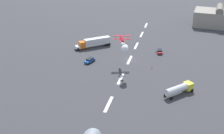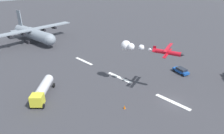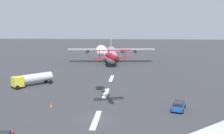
{
  "view_description": "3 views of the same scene",
  "coord_description": "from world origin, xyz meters",
  "px_view_note": "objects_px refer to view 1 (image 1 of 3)",
  "views": [
    {
      "loc": [
        90.23,
        15.92,
        40.39
      ],
      "look_at": [
        16.84,
        -2.5,
        4.53
      ],
      "focal_mm": 43.2,
      "sensor_mm": 36.0,
      "label": 1
    },
    {
      "loc": [
        -15.94,
        33.15,
        23.84
      ],
      "look_at": [
        18.14,
        0.0,
        2.06
      ],
      "focal_mm": 31.83,
      "sensor_mm": 36.0,
      "label": 2
    },
    {
      "loc": [
        -36.89,
        -5.33,
        14.6
      ],
      "look_at": [
        4.01,
        -2.2,
        7.68
      ],
      "focal_mm": 40.36,
      "sensor_mm": 36.0,
      "label": 3
    }
  ],
  "objects_px": {
    "followme_car_yellow": "(90,60)",
    "airport_staff_sedan": "(160,51)",
    "traffic_cone_far": "(152,68)",
    "fuel_tanker_truck": "(179,89)",
    "semi_truck_orange": "(94,42)",
    "stunt_biplane_red": "(124,45)",
    "traffic_cone_near": "(156,52)"
  },
  "relations": [
    {
      "from": "fuel_tanker_truck",
      "to": "traffic_cone_far",
      "type": "bearing_deg",
      "value": -147.94
    },
    {
      "from": "semi_truck_orange",
      "to": "followme_car_yellow",
      "type": "height_order",
      "value": "semi_truck_orange"
    },
    {
      "from": "stunt_biplane_red",
      "to": "fuel_tanker_truck",
      "type": "bearing_deg",
      "value": 60.23
    },
    {
      "from": "followme_car_yellow",
      "to": "fuel_tanker_truck",
      "type": "bearing_deg",
      "value": 64.89
    },
    {
      "from": "stunt_biplane_red",
      "to": "traffic_cone_far",
      "type": "height_order",
      "value": "stunt_biplane_red"
    },
    {
      "from": "fuel_tanker_truck",
      "to": "traffic_cone_near",
      "type": "height_order",
      "value": "fuel_tanker_truck"
    },
    {
      "from": "semi_truck_orange",
      "to": "traffic_cone_near",
      "type": "height_order",
      "value": "semi_truck_orange"
    },
    {
      "from": "fuel_tanker_truck",
      "to": "followme_car_yellow",
      "type": "relative_size",
      "value": 1.76
    },
    {
      "from": "stunt_biplane_red",
      "to": "semi_truck_orange",
      "type": "bearing_deg",
      "value": -139.71
    },
    {
      "from": "fuel_tanker_truck",
      "to": "traffic_cone_far",
      "type": "distance_m",
      "value": 17.88
    },
    {
      "from": "fuel_tanker_truck",
      "to": "airport_staff_sedan",
      "type": "xyz_separation_m",
      "value": [
        -29.88,
        -8.12,
        -0.94
      ]
    },
    {
      "from": "semi_truck_orange",
      "to": "airport_staff_sedan",
      "type": "bearing_deg",
      "value": 89.61
    },
    {
      "from": "followme_car_yellow",
      "to": "airport_staff_sedan",
      "type": "bearing_deg",
      "value": 121.95
    },
    {
      "from": "semi_truck_orange",
      "to": "followme_car_yellow",
      "type": "distance_m",
      "value": 15.44
    },
    {
      "from": "followme_car_yellow",
      "to": "traffic_cone_far",
      "type": "height_order",
      "value": "followme_car_yellow"
    },
    {
      "from": "traffic_cone_far",
      "to": "airport_staff_sedan",
      "type": "bearing_deg",
      "value": 174.79
    },
    {
      "from": "followme_car_yellow",
      "to": "traffic_cone_near",
      "type": "relative_size",
      "value": 6.52
    },
    {
      "from": "traffic_cone_near",
      "to": "stunt_biplane_red",
      "type": "bearing_deg",
      "value": -24.72
    },
    {
      "from": "stunt_biplane_red",
      "to": "traffic_cone_near",
      "type": "xyz_separation_m",
      "value": [
        -19.61,
        9.03,
        -9.06
      ]
    },
    {
      "from": "semi_truck_orange",
      "to": "traffic_cone_near",
      "type": "bearing_deg",
      "value": 90.43
    },
    {
      "from": "traffic_cone_far",
      "to": "traffic_cone_near",
      "type": "bearing_deg",
      "value": -179.53
    },
    {
      "from": "stunt_biplane_red",
      "to": "semi_truck_orange",
      "type": "height_order",
      "value": "stunt_biplane_red"
    },
    {
      "from": "stunt_biplane_red",
      "to": "traffic_cone_near",
      "type": "relative_size",
      "value": 18.19
    },
    {
      "from": "semi_truck_orange",
      "to": "fuel_tanker_truck",
      "type": "relative_size",
      "value": 1.54
    },
    {
      "from": "followme_car_yellow",
      "to": "traffic_cone_near",
      "type": "height_order",
      "value": "followme_car_yellow"
    },
    {
      "from": "semi_truck_orange",
      "to": "followme_car_yellow",
      "type": "relative_size",
      "value": 2.71
    },
    {
      "from": "fuel_tanker_truck",
      "to": "traffic_cone_far",
      "type": "height_order",
      "value": "fuel_tanker_truck"
    },
    {
      "from": "followme_car_yellow",
      "to": "stunt_biplane_red",
      "type": "bearing_deg",
      "value": 72.01
    },
    {
      "from": "semi_truck_orange",
      "to": "stunt_biplane_red",
      "type": "bearing_deg",
      "value": 40.29
    },
    {
      "from": "airport_staff_sedan",
      "to": "traffic_cone_far",
      "type": "distance_m",
      "value": 14.84
    },
    {
      "from": "airport_staff_sedan",
      "to": "traffic_cone_far",
      "type": "height_order",
      "value": "airport_staff_sedan"
    },
    {
      "from": "semi_truck_orange",
      "to": "airport_staff_sedan",
      "type": "height_order",
      "value": "semi_truck_orange"
    }
  ]
}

